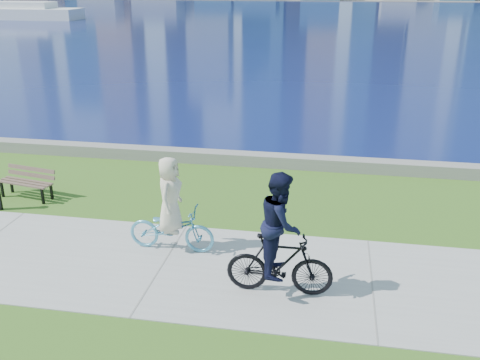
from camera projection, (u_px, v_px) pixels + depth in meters
The scene contains 8 objects.
ground at pixel (162, 266), 10.43m from camera, with size 320.00×320.00×0.00m, color #335D18.
concrete_path at pixel (162, 265), 10.43m from camera, with size 80.00×3.50×0.02m, color #A0A09B.
seawall at pixel (226, 158), 16.06m from camera, with size 90.00×0.50×0.35m, color slate.
bay_water at pixel (318, 15), 76.60m from camera, with size 320.00×131.00×0.01m, color #0C174E.
ferry_near at pixel (19, 12), 68.73m from camera, with size 15.87×4.54×2.15m.
park_bench at pixel (27, 180), 13.52m from camera, with size 1.52×0.77×0.75m.
cyclist_woman at pixel (171, 216), 10.77m from camera, with size 0.67×1.81×1.99m.
cyclist_man at pixel (280, 245), 9.19m from camera, with size 0.70×1.88×2.27m.
Camera 1 is at (3.10, -8.72, 5.30)m, focal length 40.00 mm.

